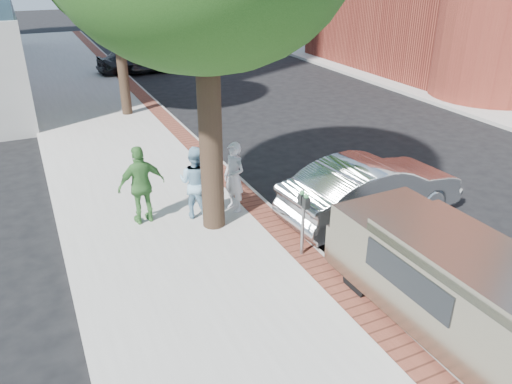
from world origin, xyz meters
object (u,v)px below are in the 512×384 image
person_green (142,185)px  sedan_silver (372,189)px  van (447,279)px  person_gray (234,177)px  person_officer (196,182)px  parking_meter (304,210)px  bg_car (138,60)px

person_green → sedan_silver: (5.18, -1.91, -0.33)m
person_green → van: size_ratio=0.39×
person_gray → sedan_silver: (2.99, -1.56, -0.26)m
person_officer → person_green: size_ratio=0.94×
person_officer → parking_meter: bearing=164.8°
parking_meter → person_officer: 2.97m
parking_meter → person_officer: (-1.44, 2.59, -0.15)m
van → bg_car: bearing=88.5°
parking_meter → bg_car: parking_meter is taller
person_gray → sedan_silver: person_gray is taller
person_officer → bg_car: (2.67, 17.54, -0.30)m
bg_car → van: van is taller
person_gray → van: bearing=-1.3°
parking_meter → person_officer: bearing=119.0°
parking_meter → van: van is taller
parking_meter → sedan_silver: parking_meter is taller
sedan_silver → bg_car: sedan_silver is taller
person_green → van: 6.89m
sedan_silver → van: 4.04m
person_officer → bg_car: person_officer is taller
bg_car → person_officer: bearing=163.4°
person_green → bg_car: 17.69m
person_officer → bg_car: 17.74m
person_officer → sedan_silver: person_officer is taller
parking_meter → person_officer: person_officer is taller
parking_meter → person_gray: person_gray is taller
parking_meter → van: bearing=-67.8°
person_green → bg_car: person_green is taller
parking_meter → sedan_silver: 2.72m
bg_car → person_gray: bearing=166.5°
parking_meter → bg_car: size_ratio=0.33×
parking_meter → sedan_silver: size_ratio=0.31×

